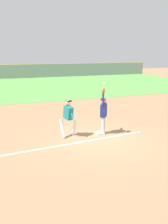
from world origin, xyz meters
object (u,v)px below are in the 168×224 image
object	(u,v)px
runner	(68,116)
first_base	(100,133)
baseball	(104,84)
parked_car_red	(56,71)
parked_car_white	(20,72)
fielder	(104,111)

from	to	relation	value
runner	first_base	bearing A→B (deg)	-24.24
first_base	baseball	world-z (taller)	baseball
parked_car_red	first_base	bearing A→B (deg)	-96.50
baseball	parked_car_white	size ratio (longest dim) A/B	0.02
fielder	baseball	distance (m)	1.31
runner	parked_car_white	size ratio (longest dim) A/B	0.39
baseball	parked_car_white	bearing A→B (deg)	91.89
first_base	parked_car_white	bearing A→B (deg)	91.25
parked_car_white	fielder	bearing A→B (deg)	-88.70
runner	parked_car_red	size ratio (longest dim) A/B	0.38
first_base	parked_car_white	world-z (taller)	parked_car_white
runner	baseball	distance (m)	2.30
baseball	parked_car_white	world-z (taller)	baseball
fielder	first_base	bearing A→B (deg)	37.43
runner	parked_car_white	distance (m)	30.73
first_base	parked_car_white	size ratio (longest dim) A/B	0.09
runner	baseball	size ratio (longest dim) A/B	23.24
first_base	fielder	world-z (taller)	fielder
runner	parked_car_white	world-z (taller)	runner
fielder	parked_car_red	world-z (taller)	fielder
first_base	baseball	xyz separation A→B (m)	(0.34, 0.34, 2.33)
baseball	parked_car_red	world-z (taller)	baseball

